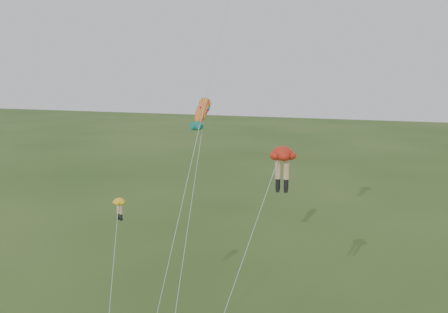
% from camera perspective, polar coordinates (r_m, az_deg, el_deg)
% --- Properties ---
extents(legs_kite_red_mid, '(4.51, 6.38, 13.62)m').
position_cam_1_polar(legs_kite_red_mid, '(28.22, 6.58, -0.34)').
color(legs_kite_red_mid, red).
rests_on(legs_kite_red_mid, ground).
extents(legs_kite_yellow, '(2.82, 7.15, 9.70)m').
position_cam_1_polar(legs_kite_yellow, '(32.69, -11.98, -6.36)').
color(legs_kite_yellow, yellow).
rests_on(legs_kite_yellow, ground).
extents(fish_kite, '(2.05, 11.97, 16.06)m').
position_cam_1_polar(fish_kite, '(34.90, -2.56, 5.03)').
color(fish_kite, gold).
rests_on(fish_kite, ground).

